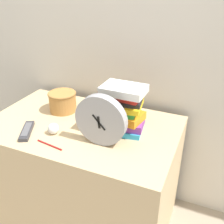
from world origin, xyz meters
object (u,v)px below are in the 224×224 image
object	(u,v)px
tv_remote	(27,131)
crumpled_paper_ball	(53,129)
desk_clock	(101,120)
basket	(63,101)
pen	(50,145)
book_stack	(122,108)

from	to	relation	value
tv_remote	crumpled_paper_ball	bearing A→B (deg)	20.28
desk_clock	tv_remote	bearing A→B (deg)	-170.54
tv_remote	crumpled_paper_ball	xyz separation A→B (m)	(0.14, 0.05, 0.02)
basket	pen	bearing A→B (deg)	-67.73
book_stack	tv_remote	bearing A→B (deg)	-153.58
book_stack	basket	distance (m)	0.43
pen	tv_remote	bearing A→B (deg)	163.79
basket	pen	world-z (taller)	basket
basket	crumpled_paper_ball	size ratio (longest dim) A/B	2.90
book_stack	pen	xyz separation A→B (m)	(-0.27, -0.28, -0.13)
basket	tv_remote	size ratio (longest dim) A/B	0.92
pen	book_stack	bearing A→B (deg)	45.60
crumpled_paper_ball	pen	xyz separation A→B (m)	(0.05, -0.10, -0.03)
tv_remote	crumpled_paper_ball	distance (m)	0.15
book_stack	basket	world-z (taller)	book_stack
desk_clock	book_stack	bearing A→B (deg)	73.26
crumpled_paper_ball	book_stack	bearing A→B (deg)	28.88
pen	desk_clock	bearing A→B (deg)	28.17
book_stack	basket	xyz separation A→B (m)	(-0.41, 0.07, -0.06)
book_stack	crumpled_paper_ball	xyz separation A→B (m)	(-0.32, -0.17, -0.10)
tv_remote	desk_clock	bearing A→B (deg)	9.46
desk_clock	crumpled_paper_ball	bearing A→B (deg)	-176.31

